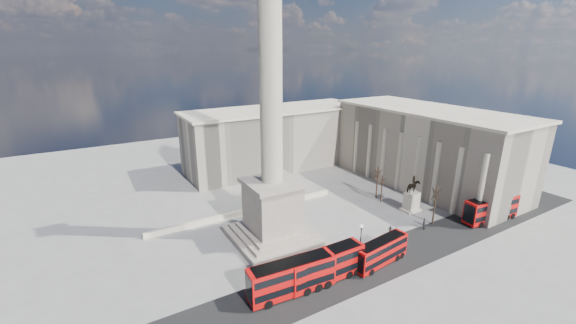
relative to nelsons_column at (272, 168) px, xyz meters
The scene contains 18 objects.
ground 13.85m from the nelsons_column, 90.00° to the right, with size 180.00×180.00×0.00m, color gray.
asphalt_road 20.41m from the nelsons_column, 71.57° to the right, with size 120.00×9.00×0.01m, color black.
nelsons_column is the anchor object (origin of this frame).
balustrade_wall 16.55m from the nelsons_column, 90.00° to the left, with size 40.00×0.60×1.10m, color beige.
building_east 45.42m from the nelsons_column, ahead, with size 19.00×46.00×18.60m.
building_northeast 40.57m from the nelsons_column, 60.26° to the left, with size 51.00×17.00×16.60m.
red_bus_a 18.54m from the nelsons_column, 108.24° to the right, with size 12.46×3.68×4.98m.
red_bus_b 18.05m from the nelsons_column, 87.39° to the right, with size 12.02×2.90×4.87m.
red_bus_c 21.69m from the nelsons_column, 55.95° to the right, with size 10.37×3.53×4.12m.
red_bus_d 43.66m from the nelsons_column, 21.76° to the right, with size 12.23×4.11×4.86m.
victorian_lamp 18.18m from the nelsons_column, 56.49° to the right, with size 0.52×0.52×6.09m.
equestrian_statue 31.83m from the nelsons_column, ahead, with size 3.64×2.73×7.67m.
bare_tree_near 31.41m from the nelsons_column, 20.86° to the right, with size 1.88×1.88×8.22m.
bare_tree_mid 29.55m from the nelsons_column, ahead, with size 2.00×2.00×7.60m.
bare_tree_far 28.57m from the nelsons_column, ahead, with size 1.58×1.58×6.47m.
pedestrian_walking 31.26m from the nelsons_column, 21.53° to the right, with size 0.56×0.37×1.54m, color black.
pedestrian_standing 30.37m from the nelsons_column, 24.38° to the right, with size 0.81×0.63×1.67m, color black.
pedestrian_crossing 24.31m from the nelsons_column, 27.40° to the right, with size 1.00×0.42×1.70m, color black.
Camera 1 is at (-25.87, -44.25, 31.75)m, focal length 22.00 mm.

